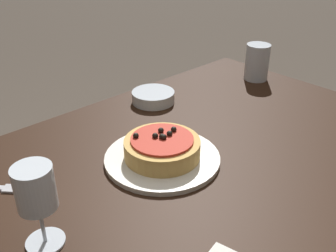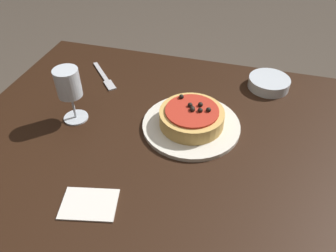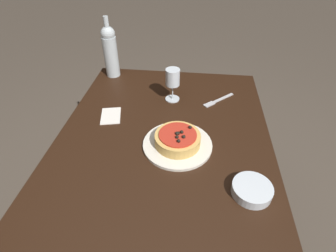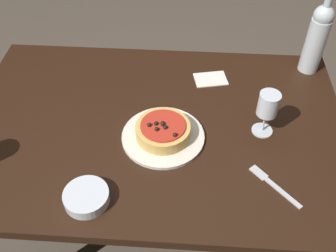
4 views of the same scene
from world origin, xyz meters
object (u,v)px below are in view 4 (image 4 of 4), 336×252
(fork, at_px, (272,184))
(side_bowl, at_px, (86,197))
(dining_table, at_px, (155,141))
(dinner_plate, at_px, (163,136))
(wine_glass, at_px, (268,106))
(wine_bottle, at_px, (317,37))
(pizza, at_px, (163,130))

(fork, bearing_deg, side_bowl, 57.35)
(dining_table, height_order, dinner_plate, dinner_plate)
(dinner_plate, xyz_separation_m, wine_glass, (0.33, 0.05, 0.11))
(side_bowl, height_order, fork, side_bowl)
(side_bowl, xyz_separation_m, fork, (0.54, 0.09, -0.01))
(wine_bottle, relative_size, fork, 2.12)
(wine_glass, bearing_deg, dining_table, 178.61)
(dining_table, height_order, wine_bottle, wine_bottle)
(side_bowl, distance_m, fork, 0.55)
(dining_table, distance_m, fork, 0.45)
(dinner_plate, relative_size, side_bowl, 2.08)
(dinner_plate, bearing_deg, wine_glass, 9.20)
(fork, bearing_deg, dining_table, 15.89)
(dinner_plate, height_order, pizza, pizza)
(wine_bottle, height_order, fork, wine_bottle)
(dining_table, bearing_deg, side_bowl, -117.07)
(dinner_plate, bearing_deg, dining_table, 118.94)
(pizza, bearing_deg, side_bowl, -127.46)
(dining_table, height_order, wine_glass, wine_glass)
(wine_bottle, height_order, side_bowl, wine_bottle)
(side_bowl, bearing_deg, fork, 9.90)
(wine_glass, height_order, wine_bottle, wine_bottle)
(pizza, distance_m, fork, 0.38)
(pizza, xyz_separation_m, fork, (0.34, -0.17, -0.03))
(dining_table, distance_m, pizza, 0.14)
(pizza, xyz_separation_m, wine_bottle, (0.55, 0.42, 0.11))
(pizza, relative_size, wine_glass, 1.10)
(dining_table, distance_m, wine_bottle, 0.72)
(dinner_plate, distance_m, wine_bottle, 0.70)
(dining_table, xyz_separation_m, side_bowl, (-0.17, -0.32, 0.11))
(side_bowl, bearing_deg, dining_table, 62.93)
(dinner_plate, relative_size, pizza, 1.53)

